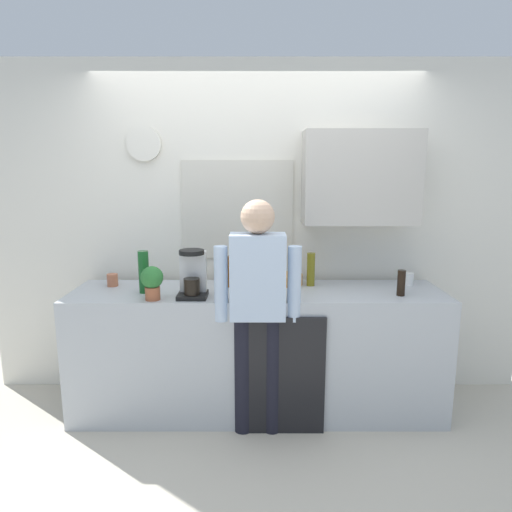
% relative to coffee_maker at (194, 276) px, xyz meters
% --- Properties ---
extents(ground_plane, '(8.00, 8.00, 0.00)m').
position_rel_coffee_maker_xyz_m(ground_plane, '(0.44, -0.15, -1.07)').
color(ground_plane, beige).
extents(kitchen_counter, '(2.68, 0.64, 0.92)m').
position_rel_coffee_maker_xyz_m(kitchen_counter, '(0.44, 0.15, -0.61)').
color(kitchen_counter, '#B2B7BC').
rests_on(kitchen_counter, ground_plane).
extents(dishwasher_panel, '(0.56, 0.02, 0.83)m').
position_rel_coffee_maker_xyz_m(dishwasher_panel, '(0.62, -0.18, -0.65)').
color(dishwasher_panel, black).
rests_on(dishwasher_panel, ground_plane).
extents(back_wall_assembly, '(4.28, 0.42, 2.60)m').
position_rel_coffee_maker_xyz_m(back_wall_assembly, '(0.54, 0.55, 0.29)').
color(back_wall_assembly, silver).
rests_on(back_wall_assembly, ground_plane).
extents(coffee_maker, '(0.20, 0.20, 0.33)m').
position_rel_coffee_maker_xyz_m(coffee_maker, '(0.00, 0.00, 0.00)').
color(coffee_maker, black).
rests_on(coffee_maker, kitchen_counter).
extents(bottle_dark_sauce, '(0.06, 0.06, 0.18)m').
position_rel_coffee_maker_xyz_m(bottle_dark_sauce, '(1.44, 0.02, -0.06)').
color(bottle_dark_sauce, black).
rests_on(bottle_dark_sauce, kitchen_counter).
extents(bottle_amber_beer, '(0.06, 0.06, 0.23)m').
position_rel_coffee_maker_xyz_m(bottle_amber_beer, '(0.24, 0.26, -0.03)').
color(bottle_amber_beer, brown).
rests_on(bottle_amber_beer, kitchen_counter).
extents(bottle_olive_oil, '(0.06, 0.06, 0.25)m').
position_rel_coffee_maker_xyz_m(bottle_olive_oil, '(0.84, 0.29, -0.02)').
color(bottle_olive_oil, olive).
rests_on(bottle_olive_oil, kitchen_counter).
extents(bottle_green_wine, '(0.07, 0.07, 0.30)m').
position_rel_coffee_maker_xyz_m(bottle_green_wine, '(-0.36, 0.09, 0.00)').
color(bottle_green_wine, '#195923').
rests_on(bottle_green_wine, kitchen_counter).
extents(cup_white_mug, '(0.08, 0.08, 0.10)m').
position_rel_coffee_maker_xyz_m(cup_white_mug, '(1.58, 0.30, -0.10)').
color(cup_white_mug, white).
rests_on(cup_white_mug, kitchen_counter).
extents(cup_terracotta_mug, '(0.08, 0.08, 0.09)m').
position_rel_coffee_maker_xyz_m(cup_terracotta_mug, '(-0.64, 0.28, -0.10)').
color(cup_terracotta_mug, '#B26647').
rests_on(cup_terracotta_mug, kitchen_counter).
extents(mixing_bowl, '(0.22, 0.22, 0.08)m').
position_rel_coffee_maker_xyz_m(mixing_bowl, '(0.68, 0.32, -0.11)').
color(mixing_bowl, orange).
rests_on(mixing_bowl, kitchen_counter).
extents(potted_plant, '(0.15, 0.15, 0.23)m').
position_rel_coffee_maker_xyz_m(potted_plant, '(-0.26, -0.09, -0.01)').
color(potted_plant, '#9E5638').
rests_on(potted_plant, kitchen_counter).
extents(dish_soap, '(0.06, 0.06, 0.18)m').
position_rel_coffee_maker_xyz_m(dish_soap, '(0.37, 0.24, -0.07)').
color(dish_soap, yellow).
rests_on(dish_soap, kitchen_counter).
extents(person_at_sink, '(0.57, 0.22, 1.60)m').
position_rel_coffee_maker_xyz_m(person_at_sink, '(0.44, -0.15, -0.12)').
color(person_at_sink, black).
rests_on(person_at_sink, ground_plane).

